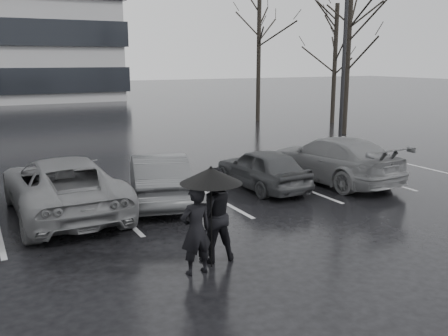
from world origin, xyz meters
TOP-DOWN VIEW (x-y plane):
  - ground at (0.00, 0.00)m, footprint 160.00×160.00m
  - car_main at (2.31, 2.41)m, footprint 1.57×3.64m
  - car_west_a at (-0.92, 2.48)m, footprint 2.39×4.27m
  - car_west_b at (-3.42, 2.53)m, footprint 2.52×5.29m
  - car_east at (4.76, 2.18)m, footprint 2.37×5.05m
  - pedestrian_left at (-1.95, -2.25)m, footprint 0.62×0.43m
  - pedestrian_right at (-1.42, -1.82)m, footprint 0.95×0.77m
  - umbrella at (-1.57, -2.12)m, footprint 1.14×1.14m
  - lamp_post at (10.20, 8.19)m, footprint 0.53×0.53m
  - stall_stripes at (-0.80, 2.50)m, footprint 19.72×5.00m
  - tree_east at (12.00, 10.00)m, footprint 0.26×0.26m
  - tree_ne at (14.50, 14.00)m, footprint 0.26×0.26m
  - tree_north at (11.00, 17.00)m, footprint 0.26×0.26m

SIDE VIEW (x-z plane):
  - ground at x=0.00m, z-range 0.00..0.00m
  - stall_stripes at x=-0.80m, z-range 0.00..0.00m
  - car_main at x=2.31m, z-range 0.00..1.22m
  - car_west_a at x=-0.92m, z-range 0.00..1.33m
  - car_east at x=4.76m, z-range 0.00..1.42m
  - car_west_b at x=-3.42m, z-range 0.00..1.46m
  - pedestrian_left at x=-1.95m, z-range 0.00..1.63m
  - pedestrian_right at x=-1.42m, z-range 0.00..1.83m
  - umbrella at x=-1.57m, z-range 0.79..2.72m
  - tree_ne at x=14.50m, z-range 0.00..7.00m
  - tree_east at x=12.00m, z-range 0.00..8.00m
  - tree_north at x=11.00m, z-range 0.00..8.50m
  - lamp_post at x=10.20m, z-range -0.41..9.34m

